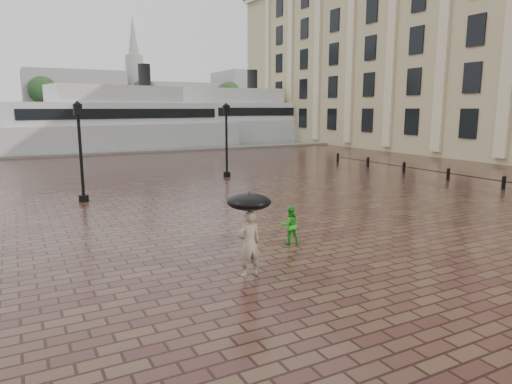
# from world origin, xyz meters

# --- Properties ---
(ground) EXTENTS (300.00, 300.00, 0.00)m
(ground) POSITION_xyz_m (0.00, 0.00, 0.00)
(ground) COLOR #391E1A
(ground) RESTS_ON ground
(harbour_water) EXTENTS (240.00, 240.00, 0.00)m
(harbour_water) POSITION_xyz_m (0.00, 92.00, 0.00)
(harbour_water) COLOR #4D595D
(harbour_water) RESTS_ON ground
(quay_edge) EXTENTS (80.00, 0.60, 0.30)m
(quay_edge) POSITION_xyz_m (0.00, 32.00, 0.00)
(quay_edge) COLOR slate
(quay_edge) RESTS_ON ground
(far_shore) EXTENTS (300.00, 60.00, 2.00)m
(far_shore) POSITION_xyz_m (0.00, 160.00, 1.00)
(far_shore) COLOR #4C4C47
(far_shore) RESTS_ON ground
(distant_skyline) EXTENTS (102.50, 22.00, 33.00)m
(distant_skyline) POSITION_xyz_m (48.14, 150.00, 9.45)
(distant_skyline) COLOR #989591
(distant_skyline) RESTS_ON ground
(far_trees) EXTENTS (188.00, 8.00, 13.50)m
(far_trees) POSITION_xyz_m (0.00, 138.00, 9.42)
(far_trees) COLOR #2D2119
(far_trees) RESTS_ON ground
(bollard_row) EXTENTS (0.22, 21.22, 0.73)m
(bollard_row) POSITION_xyz_m (14.00, 6.50, 0.40)
(bollard_row) COLOR black
(bollard_row) RESTS_ON ground
(street_lamps) EXTENTS (15.44, 12.44, 4.40)m
(street_lamps) POSITION_xyz_m (-5.00, 15.33, 2.33)
(street_lamps) COLOR black
(street_lamps) RESTS_ON ground
(adult_pedestrian) EXTENTS (0.62, 0.41, 1.70)m
(adult_pedestrian) POSITION_xyz_m (-3.58, -1.95, 0.85)
(adult_pedestrian) COLOR gray
(adult_pedestrian) RESTS_ON ground
(child_pedestrian) EXTENTS (0.69, 0.60, 1.21)m
(child_pedestrian) POSITION_xyz_m (-1.19, -0.07, 0.60)
(child_pedestrian) COLOR green
(child_pedestrian) RESTS_ON ground
(ferry_near) EXTENTS (27.85, 11.59, 8.89)m
(ferry_near) POSITION_xyz_m (1.21, 37.77, 2.67)
(ferry_near) COLOR silver
(ferry_near) RESTS_ON ground
(ferry_far) EXTENTS (28.31, 8.65, 9.15)m
(ferry_far) POSITION_xyz_m (16.34, 42.82, 2.75)
(ferry_far) COLOR silver
(ferry_far) RESTS_ON ground
(umbrella) EXTENTS (1.10, 1.10, 1.14)m
(umbrella) POSITION_xyz_m (-3.58, -1.95, 1.92)
(umbrella) COLOR black
(umbrella) RESTS_ON ground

